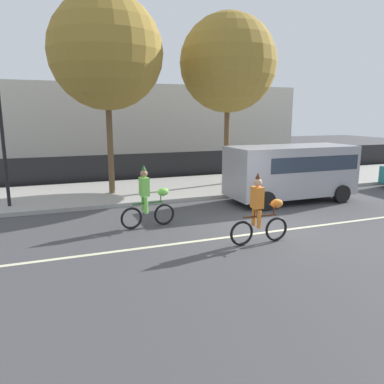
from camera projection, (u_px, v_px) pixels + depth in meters
name	position (u px, v px, depth m)	size (l,w,h in m)	color
ground_plane	(263.00, 227.00, 11.45)	(80.00, 80.00, 0.00)	#424244
road_centre_line	(272.00, 231.00, 10.99)	(36.00, 0.14, 0.01)	beige
sidewalk_curb	(189.00, 187.00, 17.38)	(60.00, 5.00, 0.15)	#9E9B93
fence_line	(170.00, 166.00, 19.91)	(40.00, 0.08, 1.40)	black
building_backdrop	(90.00, 125.00, 26.29)	(28.00, 8.00, 5.26)	beige
parade_cyclist_lime	(148.00, 200.00, 11.31)	(1.72, 0.50, 1.92)	black
parade_cyclist_orange	(260.00, 213.00, 9.86)	(1.72, 0.50, 1.92)	black
parked_van_grey	(292.00, 169.00, 14.68)	(5.00, 2.22, 2.18)	#99999E
street_tree_near_lamp	(106.00, 52.00, 14.52)	(4.44, 4.44, 7.82)	brown
street_tree_far_corner	(228.00, 64.00, 16.73)	(4.34, 4.34, 7.63)	brown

